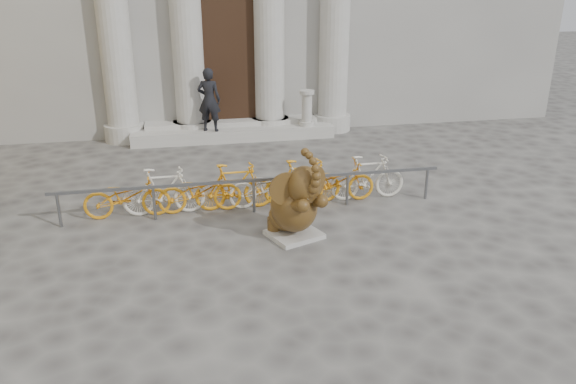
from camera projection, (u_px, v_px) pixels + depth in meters
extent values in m
plane|color=#474442|center=(302.00, 302.00, 8.42)|extent=(80.00, 80.00, 0.00)
cube|color=black|center=(229.00, 59.00, 16.68)|extent=(2.40, 0.16, 4.00)
cube|color=#A8A59E|center=(233.00, 132.00, 16.96)|extent=(6.00, 1.20, 0.36)
cube|color=#A8A59E|center=(294.00, 234.00, 10.53)|extent=(1.13, 1.08, 0.09)
ellipsoid|color=black|center=(289.00, 215.00, 10.57)|extent=(0.97, 0.95, 0.58)
ellipsoid|color=black|center=(294.00, 206.00, 10.34)|extent=(1.20, 1.32, 0.93)
cylinder|color=black|center=(274.00, 224.00, 10.59)|extent=(0.35, 0.35, 0.23)
cylinder|color=black|center=(296.00, 218.00, 10.84)|extent=(0.35, 0.35, 0.23)
cylinder|color=black|center=(296.00, 205.00, 9.89)|extent=(0.40, 0.58, 0.36)
cylinder|color=black|center=(314.00, 201.00, 10.09)|extent=(0.40, 0.58, 0.36)
ellipsoid|color=black|center=(304.00, 186.00, 9.90)|extent=(0.78, 0.76, 0.72)
cylinder|color=black|center=(286.00, 189.00, 9.85)|extent=(0.61, 0.08, 0.61)
cylinder|color=black|center=(315.00, 183.00, 10.16)|extent=(0.50, 0.42, 0.61)
cone|color=beige|center=(305.00, 197.00, 9.76)|extent=(0.17, 0.20, 0.10)
cone|color=beige|center=(315.00, 195.00, 9.87)|extent=(0.09, 0.21, 0.10)
cube|color=slate|center=(254.00, 180.00, 11.40)|extent=(8.00, 0.06, 0.06)
cylinder|color=slate|center=(59.00, 210.00, 10.82)|extent=(0.06, 0.06, 0.70)
cylinder|color=slate|center=(154.00, 203.00, 11.15)|extent=(0.06, 0.06, 0.70)
cylinder|color=slate|center=(254.00, 196.00, 11.52)|extent=(0.06, 0.06, 0.70)
cylinder|color=slate|center=(347.00, 189.00, 11.90)|extent=(0.06, 0.06, 0.70)
cylinder|color=slate|center=(426.00, 184.00, 12.23)|extent=(0.06, 0.06, 0.70)
imported|color=orange|center=(127.00, 194.00, 11.23)|extent=(1.70, 0.50, 1.00)
imported|color=silver|center=(164.00, 191.00, 11.37)|extent=(1.66, 0.47, 1.00)
imported|color=orange|center=(200.00, 189.00, 11.50)|extent=(1.70, 0.50, 1.00)
imported|color=orange|center=(235.00, 186.00, 11.63)|extent=(1.66, 0.47, 1.00)
imported|color=silver|center=(269.00, 184.00, 11.77)|extent=(1.70, 0.50, 1.00)
imported|color=orange|center=(303.00, 182.00, 11.90)|extent=(1.66, 0.47, 1.00)
imported|color=orange|center=(336.00, 180.00, 12.04)|extent=(1.70, 0.50, 1.00)
imported|color=silver|center=(368.00, 177.00, 12.17)|extent=(1.66, 0.47, 1.00)
imported|color=black|center=(209.00, 100.00, 16.12)|extent=(0.77, 0.62, 1.83)
cylinder|color=#A8A59E|center=(307.00, 123.00, 17.01)|extent=(0.44, 0.44, 0.13)
cylinder|color=#A8A59E|center=(307.00, 110.00, 16.85)|extent=(0.31, 0.31, 0.98)
cylinder|color=#A8A59E|center=(307.00, 92.00, 16.67)|extent=(0.44, 0.44, 0.11)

